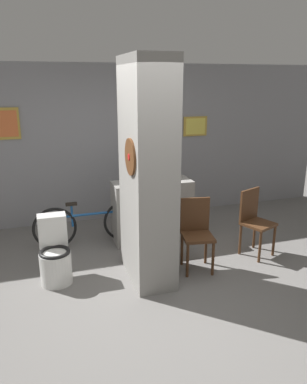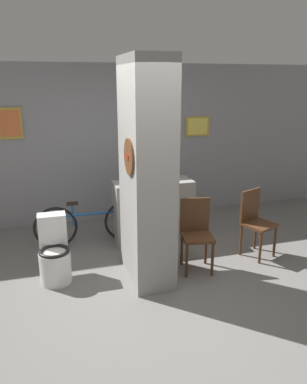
{
  "view_description": "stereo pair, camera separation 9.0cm",
  "coord_description": "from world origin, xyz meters",
  "px_view_note": "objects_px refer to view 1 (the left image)",
  "views": [
    {
      "loc": [
        -1.2,
        -3.54,
        2.34
      ],
      "look_at": [
        0.18,
        0.86,
        0.95
      ],
      "focal_mm": 35.0,
      "sensor_mm": 36.0,
      "label": 1
    },
    {
      "loc": [
        -1.11,
        -3.57,
        2.34
      ],
      "look_at": [
        0.18,
        0.86,
        0.95
      ],
      "focal_mm": 35.0,
      "sensor_mm": 36.0,
      "label": 2
    }
  ],
  "objects_px": {
    "toilet": "(55,255)",
    "chair_by_doorway": "(254,219)",
    "bicycle": "(90,223)",
    "bottle_tall": "(136,176)",
    "chair_near_pillar": "(196,231)"
  },
  "relations": [
    {
      "from": "toilet",
      "to": "chair_by_doorway",
      "type": "xyz_separation_m",
      "value": [
        2.67,
        -0.08,
        0.18
      ]
    },
    {
      "from": "toilet",
      "to": "chair_by_doorway",
      "type": "height_order",
      "value": "chair_by_doorway"
    },
    {
      "from": "bicycle",
      "to": "bottle_tall",
      "type": "distance_m",
      "value": 0.96
    },
    {
      "from": "chair_near_pillar",
      "to": "toilet",
      "type": "bearing_deg",
      "value": -177.63
    },
    {
      "from": "chair_near_pillar",
      "to": "bicycle",
      "type": "relative_size",
      "value": 0.56
    },
    {
      "from": "toilet",
      "to": "chair_by_doorway",
      "type": "relative_size",
      "value": 0.85
    },
    {
      "from": "chair_by_doorway",
      "to": "toilet",
      "type": "bearing_deg",
      "value": 156.34
    },
    {
      "from": "toilet",
      "to": "bottle_tall",
      "type": "xyz_separation_m",
      "value": [
        1.22,
        0.81,
        0.69
      ]
    },
    {
      "from": "chair_near_pillar",
      "to": "chair_by_doorway",
      "type": "bearing_deg",
      "value": 18.18
    },
    {
      "from": "chair_by_doorway",
      "to": "bicycle",
      "type": "bearing_deg",
      "value": 133.13
    },
    {
      "from": "chair_near_pillar",
      "to": "bicycle",
      "type": "bearing_deg",
      "value": 146.11
    },
    {
      "from": "chair_by_doorway",
      "to": "bottle_tall",
      "type": "relative_size",
      "value": 3.28
    },
    {
      "from": "toilet",
      "to": "bicycle",
      "type": "distance_m",
      "value": 1.06
    },
    {
      "from": "chair_near_pillar",
      "to": "chair_by_doorway",
      "type": "xyz_separation_m",
      "value": [
        0.93,
        0.14,
        0.0
      ]
    },
    {
      "from": "chair_by_doorway",
      "to": "bicycle",
      "type": "xyz_separation_m",
      "value": [
        -2.11,
        0.98,
        -0.18
      ]
    }
  ]
}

